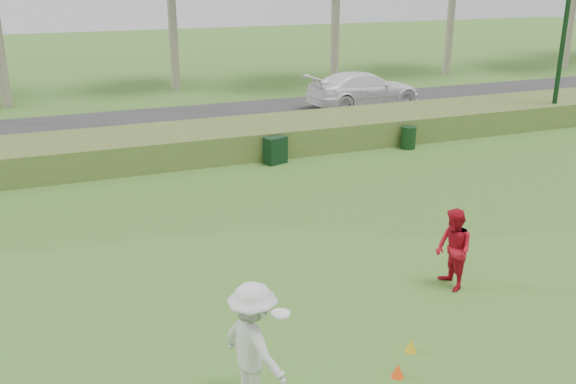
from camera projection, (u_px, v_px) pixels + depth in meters
name	position (u px, v px, depth m)	size (l,w,h in m)	color
ground	(376.00, 338.00, 10.74)	(120.00, 120.00, 0.00)	#386A23
reed_strip	(198.00, 142.00, 21.12)	(80.00, 3.00, 0.90)	#4C6629
park_road	(168.00, 123.00, 25.64)	(80.00, 6.00, 0.06)	#2D2D2D
player_white	(254.00, 346.00, 8.81)	(1.07, 1.38, 1.88)	silver
player_red	(453.00, 250.00, 12.19)	(0.78, 0.61, 1.60)	#AF0F20
cone_orange	(398.00, 371.00, 9.68)	(0.20, 0.20, 0.21)	#FF480D
cone_yellow	(411.00, 346.00, 10.33)	(0.19, 0.19, 0.21)	gold
utility_cabinet	(275.00, 150.00, 20.28)	(0.69, 0.43, 0.86)	black
trash_bin	(408.00, 138.00, 22.00)	(0.51, 0.51, 0.77)	black
car_right	(364.00, 89.00, 28.39)	(2.13, 5.23, 1.52)	white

